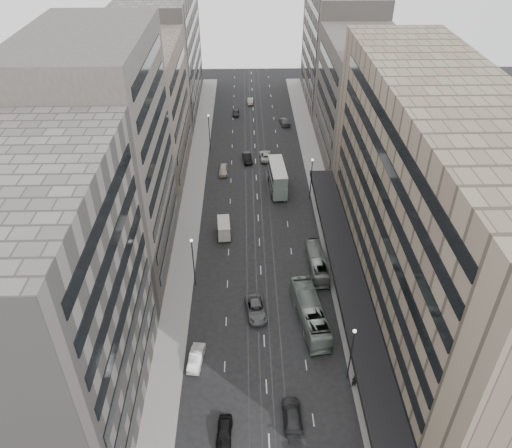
{
  "coord_description": "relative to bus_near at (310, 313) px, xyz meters",
  "views": [
    {
      "loc": [
        -2.11,
        -42.75,
        49.51
      ],
      "look_at": [
        -0.65,
        18.24,
        6.31
      ],
      "focal_mm": 35.0,
      "sensor_mm": 36.0,
      "label": 1
    }
  ],
  "objects": [
    {
      "name": "building_left_a",
      "position": [
        -27.71,
        -12.18,
        13.3
      ],
      "size": [
        15.0,
        28.0,
        30.0
      ],
      "primitive_type": "cube",
      "color": "slate",
      "rests_on": "ground"
    },
    {
      "name": "double_decker",
      "position": [
        -2.36,
        34.06,
        1.08
      ],
      "size": [
        3.4,
        9.58,
        5.16
      ],
      "rotation": [
        0.0,
        0.0,
        0.06
      ],
      "color": "gray",
      "rests_on": "ground"
    },
    {
      "name": "building_left_d",
      "position": [
        -27.71,
        74.82,
        12.3
      ],
      "size": [
        15.0,
        38.0,
        28.0
      ],
      "primitive_type": "cube",
      "color": "slate",
      "rests_on": "ground"
    },
    {
      "name": "building_right_far",
      "position": [
        15.29,
        77.82,
        12.3
      ],
      "size": [
        15.0,
        32.0,
        28.0
      ],
      "primitive_type": "cube",
      "color": "slate",
      "rests_on": "ground"
    },
    {
      "name": "lamp_left_near",
      "position": [
        -15.91,
        7.82,
        3.51
      ],
      "size": [
        0.44,
        0.44,
        8.32
      ],
      "color": "#262628",
      "rests_on": "ground"
    },
    {
      "name": "lamp_right_far",
      "position": [
        3.49,
        30.82,
        3.51
      ],
      "size": [
        0.44,
        0.44,
        8.32
      ],
      "color": "#262628",
      "rests_on": "ground"
    },
    {
      "name": "panel_van",
      "position": [
        -12.02,
        19.75,
        -0.15
      ],
      "size": [
        2.44,
        4.57,
        2.8
      ],
      "rotation": [
        0.0,
        0.0,
        0.07
      ],
      "color": "#BBB6A9",
      "rests_on": "ground"
    },
    {
      "name": "sedan_7",
      "position": [
        1.2,
        64.24,
        -0.98
      ],
      "size": [
        2.58,
        5.17,
        1.44
      ],
      "primitive_type": "imported",
      "rotation": [
        0.0,
        0.0,
        3.26
      ],
      "color": "#515153",
      "rests_on": "ground"
    },
    {
      "name": "sedan_5",
      "position": [
        -7.94,
        45.83,
        -0.91
      ],
      "size": [
        2.31,
        4.97,
        1.58
      ],
      "primitive_type": "imported",
      "rotation": [
        0.0,
        0.0,
        0.14
      ],
      "color": "black",
      "rests_on": "ground"
    },
    {
      "name": "sidewalk_left",
      "position": [
        -18.21,
        33.32,
        -1.62
      ],
      "size": [
        4.0,
        125.0,
        0.15
      ],
      "primitive_type": "cube",
      "color": "gray",
      "rests_on": "ground"
    },
    {
      "name": "building_left_b",
      "position": [
        -27.71,
        14.82,
        15.3
      ],
      "size": [
        15.0,
        26.0,
        34.0
      ],
      "primitive_type": "cube",
      "color": "#47433D",
      "rests_on": "ground"
    },
    {
      "name": "lamp_left_far",
      "position": [
        -15.91,
        50.82,
        3.51
      ],
      "size": [
        0.44,
        0.44,
        8.32
      ],
      "color": "#262628",
      "rests_on": "ground"
    },
    {
      "name": "sedan_2",
      "position": [
        -7.14,
        1.76,
        -0.91
      ],
      "size": [
        3.33,
        5.96,
        1.57
      ],
      "primitive_type": "imported",
      "rotation": [
        0.0,
        0.0,
        0.13
      ],
      "color": "#58585A",
      "rests_on": "ground"
    },
    {
      "name": "building_right_mid",
      "position": [
        15.29,
        47.82,
        10.3
      ],
      "size": [
        15.0,
        28.0,
        24.0
      ],
      "primitive_type": "cube",
      "color": "#47433D",
      "rests_on": "ground"
    },
    {
      "name": "building_left_c",
      "position": [
        -27.71,
        41.82,
        10.8
      ],
      "size": [
        15.0,
        28.0,
        25.0
      ],
      "primitive_type": "cube",
      "color": "#736559",
      "rests_on": "ground"
    },
    {
      "name": "sedan_0",
      "position": [
        -10.96,
        -16.28,
        -1.01
      ],
      "size": [
        1.85,
        4.13,
        1.38
      ],
      "primitive_type": "imported",
      "rotation": [
        0.0,
        0.0,
        -0.06
      ],
      "color": "black",
      "rests_on": "ground"
    },
    {
      "name": "ground",
      "position": [
        -6.21,
        -4.18,
        -1.7
      ],
      "size": [
        220.0,
        220.0,
        0.0
      ],
      "primitive_type": "plane",
      "color": "black",
      "rests_on": "ground"
    },
    {
      "name": "sedan_4",
      "position": [
        -12.76,
        40.76,
        -0.93
      ],
      "size": [
        1.84,
        4.51,
        1.53
      ],
      "primitive_type": "imported",
      "rotation": [
        0.0,
        0.0,
        0.01
      ],
      "color": "#BCAB9B",
      "rests_on": "ground"
    },
    {
      "name": "lamp_right_near",
      "position": [
        3.49,
        -9.18,
        3.51
      ],
      "size": [
        0.44,
        0.44,
        8.32
      ],
      "color": "#262628",
      "rests_on": "ground"
    },
    {
      "name": "pedestrian",
      "position": [
        3.99,
        -10.45,
        -0.59
      ],
      "size": [
        0.8,
        0.64,
        1.92
      ],
      "primitive_type": "imported",
      "rotation": [
        0.0,
        0.0,
        3.44
      ],
      "color": "black",
      "rests_on": "sidewalk_right"
    },
    {
      "name": "bus_near",
      "position": [
        0.0,
        0.0,
        0.0
      ],
      "size": [
        4.43,
        12.46,
        3.4
      ],
      "primitive_type": "imported",
      "rotation": [
        0.0,
        0.0,
        3.27
      ],
      "color": "gray",
      "rests_on": "ground"
    },
    {
      "name": "sedan_1",
      "position": [
        -14.71,
        -6.37,
        -0.96
      ],
      "size": [
        2.13,
        4.65,
        1.48
      ],
      "primitive_type": "imported",
      "rotation": [
        0.0,
        0.0,
        -0.13
      ],
      "color": "silver",
      "rests_on": "ground"
    },
    {
      "name": "sedan_3",
      "position": [
        -3.55,
        -14.53,
        -0.95
      ],
      "size": [
        2.11,
        5.16,
        1.5
      ],
      "primitive_type": "imported",
      "rotation": [
        0.0,
        0.0,
        3.14
      ],
      "color": "#252527",
      "rests_on": "ground"
    },
    {
      "name": "sidewalk_right",
      "position": [
        5.79,
        33.32,
        -1.62
      ],
      "size": [
        4.0,
        125.0,
        0.15
      ],
      "primitive_type": "cube",
      "color": "gray",
      "rests_on": "ground"
    },
    {
      "name": "bus_far",
      "position": [
        2.24,
        10.82,
        -0.35
      ],
      "size": [
        2.58,
        9.78,
        2.71
      ],
      "primitive_type": "imported",
      "rotation": [
        0.0,
        0.0,
        3.17
      ],
      "color": "gray",
      "rests_on": "ground"
    },
    {
      "name": "sedan_8",
      "position": [
        -10.5,
        69.96,
        -1.02
      ],
      "size": [
        1.65,
        3.98,
        1.35
      ],
      "primitive_type": "imported",
      "rotation": [
        0.0,
        0.0,
        -0.01
      ],
      "color": "#29292C",
      "rests_on": "ground"
    },
    {
      "name": "department_store",
      "position": [
        15.25,
        3.82,
        13.25
      ],
      "size": [
        19.2,
        60.0,
        30.0
      ],
      "color": "gray",
      "rests_on": "ground"
    },
    {
      "name": "sedan_6",
      "position": [
        -4.03,
        46.71,
        -0.96
      ],
      "size": [
        2.78,
        5.46,
        1.48
      ],
      "primitive_type": "imported",
      "rotation": [
        0.0,
        0.0,
        3.2
      ],
      "color": "#BABBB6",
      "rests_on": "ground"
    },
    {
      "name": "sedan_9",
      "position": [
        -6.82,
        77.65,
        -1.03
      ],
      "size": [
        1.49,
        4.09,
        1.34
      ],
      "primitive_type": "imported",
      "rotation": [
        0.0,
        0.0,
        3.12
      ],
      "color": "beige",
      "rests_on": "ground"
    }
  ]
}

